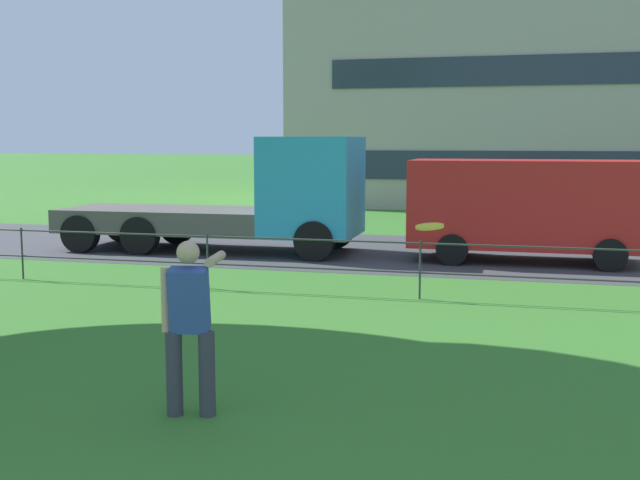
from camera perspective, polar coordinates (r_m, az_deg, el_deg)
The scene contains 6 objects.
street_strip at distance 18.83m, azimuth 9.42°, elevation -1.00°, with size 80.00×6.66×0.01m, color #424247.
park_fence at distance 13.31m, azimuth 7.27°, elevation -1.44°, with size 30.77×0.04×1.00m.
person_thrower at distance 7.69m, azimuth -9.42°, elevation -5.86°, with size 0.51×0.84×1.71m.
frisbee at distance 7.50m, azimuth 7.94°, elevation 0.98°, with size 0.38×0.38×0.06m.
flatbed_truck_right at distance 18.88m, azimuth -4.90°, elevation 2.80°, with size 7.34×2.53×2.75m.
panel_van_left at distance 17.85m, azimuth 14.76°, elevation 2.51°, with size 5.01×2.12×2.24m.
Camera 1 is at (1.69, -1.34, 2.64)m, focal length 44.17 mm.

